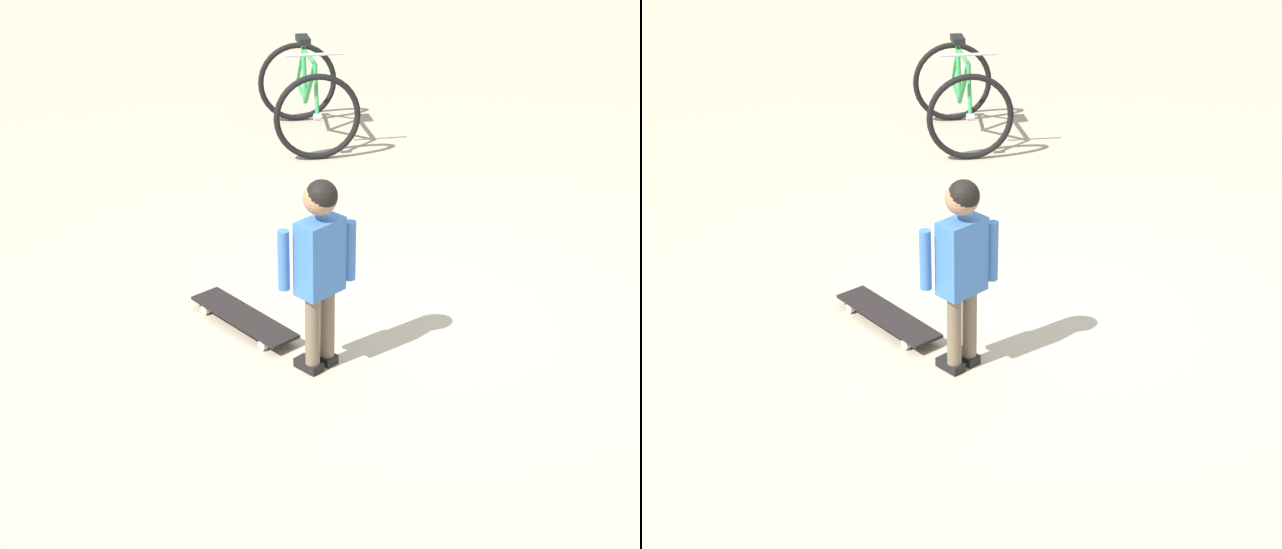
% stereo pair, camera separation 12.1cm
% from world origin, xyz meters
% --- Properties ---
extents(ground_plane, '(50.00, 50.00, 0.00)m').
position_xyz_m(ground_plane, '(0.00, 0.00, 0.00)').
color(ground_plane, tan).
extents(child_person, '(0.40, 0.27, 1.06)m').
position_xyz_m(child_person, '(-0.60, -0.45, 0.66)').
color(child_person, brown).
rests_on(child_person, ground).
extents(skateboard, '(0.57, 0.74, 0.07)m').
position_xyz_m(skateboard, '(-0.96, 0.03, 0.06)').
color(skateboard, black).
rests_on(skateboard, ground).
extents(bicycle_mid, '(0.73, 1.08, 0.85)m').
position_xyz_m(bicycle_mid, '(-0.14, 3.15, 0.38)').
color(bicycle_mid, black).
rests_on(bicycle_mid, ground).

